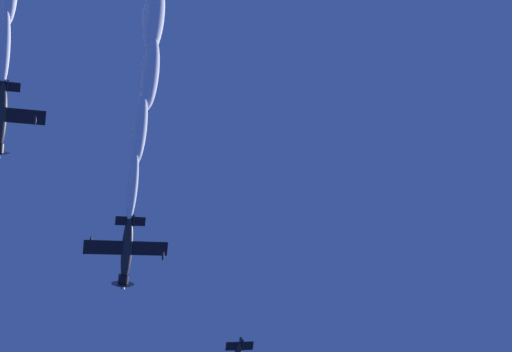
{
  "coord_description": "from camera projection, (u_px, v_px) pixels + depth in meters",
  "views": [
    {
      "loc": [
        -18.86,
        27.91,
        1.79
      ],
      "look_at": [
        -10.72,
        17.2,
        76.65
      ],
      "focal_mm": 48.83,
      "sensor_mm": 36.0,
      "label": 1
    }
  ],
  "objects": [
    {
      "name": "airplane_left_wingman",
      "position": [
        127.0,
        252.0,
        77.05
      ],
      "size": [
        7.77,
        7.74,
        3.53
      ],
      "color": "#232328"
    },
    {
      "name": "airplane_right_wingman",
      "position": [
        1.0,
        119.0,
        73.76
      ],
      "size": [
        7.72,
        7.77,
        3.7
      ],
      "color": "#232328"
    }
  ]
}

